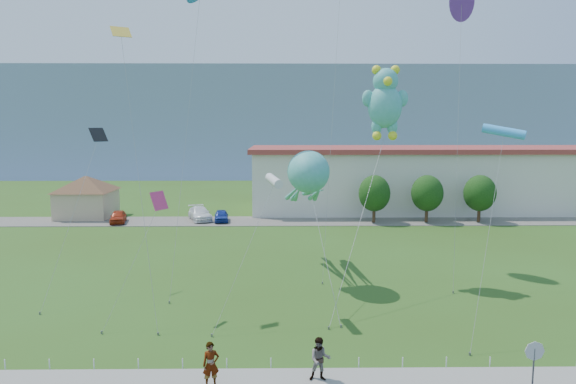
{
  "coord_description": "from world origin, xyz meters",
  "views": [
    {
      "loc": [
        -0.49,
        -23.39,
        10.92
      ],
      "look_at": [
        -0.11,
        8.0,
        6.89
      ],
      "focal_mm": 32.0,
      "sensor_mm": 36.0,
      "label": 1
    }
  ],
  "objects": [
    {
      "name": "small_kite_pink",
      "position": [
        -7.74,
        5.43,
        6.1
      ],
      "size": [
        3.24,
        3.67,
        7.13
      ],
      "color": "#E4326C",
      "rests_on": "ground"
    },
    {
      "name": "hill_ridge",
      "position": [
        0.0,
        120.0,
        12.5
      ],
      "size": [
        160.0,
        50.0,
        25.0
      ],
      "primitive_type": "cube",
      "color": "gray",
      "rests_on": "ground"
    },
    {
      "name": "tree_mid",
      "position": [
        16.0,
        34.0,
        3.39
      ],
      "size": [
        3.6,
        3.6,
        5.47
      ],
      "color": "#3F2B19",
      "rests_on": "ground"
    },
    {
      "name": "tree_near",
      "position": [
        10.0,
        34.0,
        3.39
      ],
      "size": [
        3.6,
        3.6,
        5.47
      ],
      "color": "#3F2B19",
      "rests_on": "ground"
    },
    {
      "name": "teddy_bear_kite",
      "position": [
        6.66,
        12.46,
        12.67
      ],
      "size": [
        6.28,
        10.38,
        15.08
      ],
      "color": "teal",
      "rests_on": "ground"
    },
    {
      "name": "small_kite_yellow",
      "position": [
        -9.63,
        7.36,
        14.22
      ],
      "size": [
        3.72,
        6.33,
        16.93
      ],
      "color": "gold",
      "rests_on": "ground"
    },
    {
      "name": "warehouse",
      "position": [
        26.0,
        44.0,
        4.12
      ],
      "size": [
        61.0,
        15.0,
        8.2
      ],
      "color": "beige",
      "rests_on": "ground"
    },
    {
      "name": "pavilion",
      "position": [
        -24.0,
        38.0,
        3.02
      ],
      "size": [
        9.2,
        9.2,
        5.0
      ],
      "color": "tan",
      "rests_on": "ground"
    },
    {
      "name": "pedestrian_left",
      "position": [
        -3.46,
        -3.06,
        1.06
      ],
      "size": [
        0.79,
        0.63,
        1.91
      ],
      "primitive_type": "imported",
      "rotation": [
        0.0,
        0.0,
        0.27
      ],
      "color": "gray",
      "rests_on": "sidewalk"
    },
    {
      "name": "sidewalk",
      "position": [
        0.0,
        -2.75,
        0.05
      ],
      "size": [
        80.0,
        2.5,
        0.1
      ],
      "primitive_type": "cube",
      "color": "gray",
      "rests_on": "ground"
    },
    {
      "name": "parked_car_red",
      "position": [
        -19.07,
        34.15,
        0.75
      ],
      "size": [
        2.42,
        4.29,
        1.38
      ],
      "primitive_type": "imported",
      "rotation": [
        0.0,
        0.0,
        0.21
      ],
      "color": "#AB3015",
      "rests_on": "parking_strip"
    },
    {
      "name": "tree_far",
      "position": [
        22.0,
        34.0,
        3.39
      ],
      "size": [
        3.6,
        3.6,
        5.47
      ],
      "color": "#3F2B19",
      "rests_on": "ground"
    },
    {
      "name": "small_kite_black",
      "position": [
        -13.24,
        11.34,
        9.18
      ],
      "size": [
        2.29,
        7.2,
        10.78
      ],
      "color": "black",
      "rests_on": "ground"
    },
    {
      "name": "rope_fence",
      "position": [
        0.0,
        -1.3,
        0.25
      ],
      "size": [
        26.05,
        0.05,
        0.5
      ],
      "color": "white",
      "rests_on": "ground"
    },
    {
      "name": "ground",
      "position": [
        0.0,
        0.0,
        0.0
      ],
      "size": [
        160.0,
        160.0,
        0.0
      ],
      "primitive_type": "plane",
      "color": "#304D15",
      "rests_on": "ground"
    },
    {
      "name": "small_kite_purple",
      "position": [
        12.31,
        14.23,
        19.19
      ],
      "size": [
        2.51,
        5.98,
        20.39
      ],
      "color": "purple",
      "rests_on": "ground"
    },
    {
      "name": "parked_car_blue",
      "position": [
        -7.45,
        34.79,
        0.71
      ],
      "size": [
        1.97,
        3.99,
        1.31
      ],
      "primitive_type": "imported",
      "rotation": [
        0.0,
        0.0,
        0.11
      ],
      "color": "navy",
      "rests_on": "parking_strip"
    },
    {
      "name": "parked_car_white",
      "position": [
        -10.07,
        35.72,
        0.82
      ],
      "size": [
        3.75,
        5.64,
        1.52
      ],
      "primitive_type": "imported",
      "rotation": [
        0.0,
        0.0,
        0.34
      ],
      "color": "white",
      "rests_on": "parking_strip"
    },
    {
      "name": "parking_strip",
      "position": [
        0.0,
        35.0,
        0.03
      ],
      "size": [
        70.0,
        6.0,
        0.06
      ],
      "primitive_type": "cube",
      "color": "#59544C",
      "rests_on": "ground"
    },
    {
      "name": "stop_sign",
      "position": [
        9.5,
        -4.21,
        1.87
      ],
      "size": [
        0.8,
        0.07,
        2.5
      ],
      "color": "slate",
      "rests_on": "ground"
    },
    {
      "name": "small_kite_white",
      "position": [
        -0.96,
        5.62,
        7.79
      ],
      "size": [
        3.53,
        4.57,
        8.28
      ],
      "color": "silver",
      "rests_on": "ground"
    },
    {
      "name": "small_kite_cyan",
      "position": [
        11.46,
        4.23,
        10.54
      ],
      "size": [
        3.26,
        5.54,
        11.07
      ],
      "color": "#37A4F9",
      "rests_on": "ground"
    },
    {
      "name": "octopus_kite",
      "position": [
        1.32,
        12.48,
        7.09
      ],
      "size": [
        2.9,
        14.95,
        9.31
      ],
      "color": "teal",
      "rests_on": "ground"
    },
    {
      "name": "pedestrian_right",
      "position": [
        1.13,
        -2.6,
        1.04
      ],
      "size": [
        0.94,
        0.74,
        1.89
      ],
      "primitive_type": "imported",
      "rotation": [
        0.0,
        0.0,
        -0.02
      ],
      "color": "gray",
      "rests_on": "sidewalk"
    }
  ]
}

